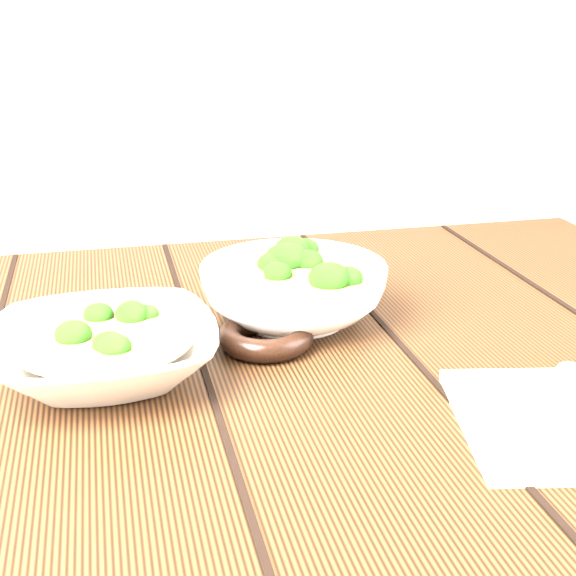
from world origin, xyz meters
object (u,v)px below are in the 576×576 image
at_px(soup_bowl_front, 105,350).
at_px(trivet, 266,336).
at_px(table, 227,470).
at_px(soup_bowl_back, 294,290).

relative_size(soup_bowl_front, trivet, 2.19).
height_order(table, trivet, trivet).
height_order(soup_bowl_front, soup_bowl_back, soup_bowl_back).
distance_m(soup_bowl_back, trivet, 0.08).
bearing_deg(soup_bowl_back, soup_bowl_front, -154.70).
height_order(table, soup_bowl_back, soup_bowl_back).
bearing_deg(trivet, soup_bowl_back, 55.14).
distance_m(table, soup_bowl_front, 0.18).
bearing_deg(soup_bowl_back, table, -135.89).
bearing_deg(soup_bowl_front, table, 3.34).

